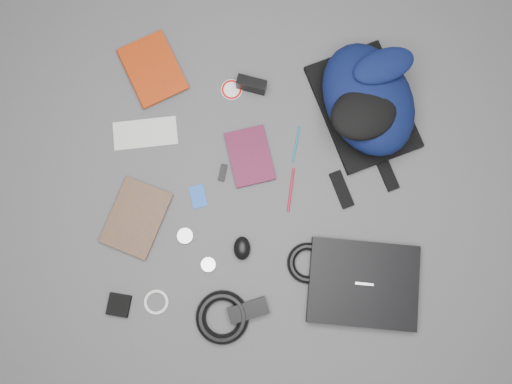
{
  "coord_description": "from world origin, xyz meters",
  "views": [
    {
      "loc": [
        0.0,
        -0.24,
        1.73
      ],
      "look_at": [
        0.0,
        0.0,
        0.02
      ],
      "focal_mm": 35.0,
      "sensor_mm": 36.0,
      "label": 1
    }
  ],
  "objects_px": {
    "textbook_red": "(130,80)",
    "power_brick": "(248,310)",
    "laptop": "(363,284)",
    "compact_camera": "(252,85)",
    "mouse": "(242,248)",
    "pouch": "(119,305)",
    "dvd_case": "(250,156)",
    "backpack": "(368,99)",
    "comic_book": "(113,208)"
  },
  "relations": [
    {
      "from": "textbook_red",
      "to": "pouch",
      "type": "relative_size",
      "value": 3.32
    },
    {
      "from": "laptop",
      "to": "compact_camera",
      "type": "relative_size",
      "value": 3.48
    },
    {
      "from": "dvd_case",
      "to": "pouch",
      "type": "xyz_separation_m",
      "value": [
        -0.44,
        -0.52,
        0.0
      ]
    },
    {
      "from": "backpack",
      "to": "power_brick",
      "type": "xyz_separation_m",
      "value": [
        -0.4,
        -0.71,
        -0.08
      ]
    },
    {
      "from": "pouch",
      "to": "dvd_case",
      "type": "bearing_deg",
      "value": 49.83
    },
    {
      "from": "comic_book",
      "to": "textbook_red",
      "type": "bearing_deg",
      "value": 106.04
    },
    {
      "from": "laptop",
      "to": "pouch",
      "type": "xyz_separation_m",
      "value": [
        -0.82,
        -0.08,
        -0.01
      ]
    },
    {
      "from": "dvd_case",
      "to": "power_brick",
      "type": "relative_size",
      "value": 1.5
    },
    {
      "from": "textbook_red",
      "to": "mouse",
      "type": "xyz_separation_m",
      "value": [
        0.41,
        -0.6,
        0.01
      ]
    },
    {
      "from": "textbook_red",
      "to": "pouch",
      "type": "height_order",
      "value": "textbook_red"
    },
    {
      "from": "power_brick",
      "to": "mouse",
      "type": "bearing_deg",
      "value": 78.69
    },
    {
      "from": "mouse",
      "to": "dvd_case",
      "type": "bearing_deg",
      "value": 85.2
    },
    {
      "from": "backpack",
      "to": "mouse",
      "type": "distance_m",
      "value": 0.66
    },
    {
      "from": "power_brick",
      "to": "pouch",
      "type": "height_order",
      "value": "power_brick"
    },
    {
      "from": "backpack",
      "to": "compact_camera",
      "type": "height_order",
      "value": "backpack"
    },
    {
      "from": "dvd_case",
      "to": "compact_camera",
      "type": "distance_m",
      "value": 0.26
    },
    {
      "from": "textbook_red",
      "to": "mouse",
      "type": "bearing_deg",
      "value": -81.63
    },
    {
      "from": "compact_camera",
      "to": "pouch",
      "type": "xyz_separation_m",
      "value": [
        -0.44,
        -0.77,
        -0.02
      ]
    },
    {
      "from": "mouse",
      "to": "power_brick",
      "type": "distance_m",
      "value": 0.21
    },
    {
      "from": "laptop",
      "to": "pouch",
      "type": "bearing_deg",
      "value": -169.89
    },
    {
      "from": "dvd_case",
      "to": "pouch",
      "type": "relative_size",
      "value": 2.73
    },
    {
      "from": "textbook_red",
      "to": "compact_camera",
      "type": "xyz_separation_m",
      "value": [
        0.44,
        -0.02,
        0.02
      ]
    },
    {
      "from": "textbook_red",
      "to": "power_brick",
      "type": "distance_m",
      "value": 0.91
    },
    {
      "from": "power_brick",
      "to": "textbook_red",
      "type": "bearing_deg",
      "value": 100.66
    },
    {
      "from": "laptop",
      "to": "compact_camera",
      "type": "xyz_separation_m",
      "value": [
        -0.39,
        0.69,
        0.01
      ]
    },
    {
      "from": "pouch",
      "to": "textbook_red",
      "type": "bearing_deg",
      "value": 89.94
    },
    {
      "from": "mouse",
      "to": "pouch",
      "type": "height_order",
      "value": "mouse"
    },
    {
      "from": "dvd_case",
      "to": "compact_camera",
      "type": "xyz_separation_m",
      "value": [
        0.0,
        0.26,
        0.02
      ]
    },
    {
      "from": "laptop",
      "to": "textbook_red",
      "type": "distance_m",
      "value": 1.09
    },
    {
      "from": "backpack",
      "to": "compact_camera",
      "type": "xyz_separation_m",
      "value": [
        -0.4,
        0.07,
        -0.07
      ]
    },
    {
      "from": "comic_book",
      "to": "compact_camera",
      "type": "distance_m",
      "value": 0.65
    },
    {
      "from": "compact_camera",
      "to": "textbook_red",
      "type": "bearing_deg",
      "value": -168.0
    },
    {
      "from": "compact_camera",
      "to": "power_brick",
      "type": "xyz_separation_m",
      "value": [
        -0.0,
        -0.78,
        -0.01
      ]
    },
    {
      "from": "backpack",
      "to": "laptop",
      "type": "xyz_separation_m",
      "value": [
        -0.01,
        -0.62,
        -0.08
      ]
    },
    {
      "from": "textbook_red",
      "to": "pouch",
      "type": "bearing_deg",
      "value": -116.35
    },
    {
      "from": "power_brick",
      "to": "dvd_case",
      "type": "bearing_deg",
      "value": 72.25
    },
    {
      "from": "backpack",
      "to": "comic_book",
      "type": "distance_m",
      "value": 0.96
    },
    {
      "from": "laptop",
      "to": "dvd_case",
      "type": "bearing_deg",
      "value": 136.18
    },
    {
      "from": "compact_camera",
      "to": "pouch",
      "type": "distance_m",
      "value": 0.89
    },
    {
      "from": "backpack",
      "to": "dvd_case",
      "type": "relative_size",
      "value": 2.28
    },
    {
      "from": "textbook_red",
      "to": "power_brick",
      "type": "height_order",
      "value": "power_brick"
    },
    {
      "from": "textbook_red",
      "to": "comic_book",
      "type": "height_order",
      "value": "textbook_red"
    },
    {
      "from": "backpack",
      "to": "textbook_red",
      "type": "xyz_separation_m",
      "value": [
        -0.84,
        0.09,
        -0.08
      ]
    },
    {
      "from": "comic_book",
      "to": "compact_camera",
      "type": "relative_size",
      "value": 2.33
    },
    {
      "from": "textbook_red",
      "to": "laptop",
      "type": "bearing_deg",
      "value": -67.12
    },
    {
      "from": "laptop",
      "to": "comic_book",
      "type": "bearing_deg",
      "value": 168.54
    },
    {
      "from": "textbook_red",
      "to": "compact_camera",
      "type": "distance_m",
      "value": 0.44
    },
    {
      "from": "backpack",
      "to": "comic_book",
      "type": "xyz_separation_m",
      "value": [
        -0.88,
        -0.37,
        -0.09
      ]
    },
    {
      "from": "backpack",
      "to": "mouse",
      "type": "relative_size",
      "value": 5.67
    },
    {
      "from": "laptop",
      "to": "compact_camera",
      "type": "distance_m",
      "value": 0.79
    }
  ]
}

